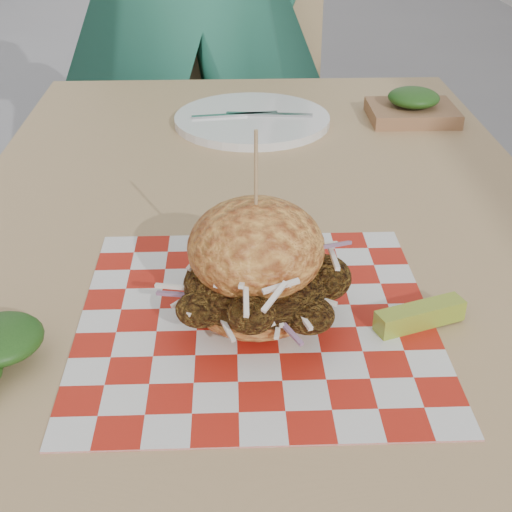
# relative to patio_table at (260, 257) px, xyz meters

# --- Properties ---
(patio_table) EXTENTS (0.80, 1.20, 0.75)m
(patio_table) POSITION_rel_patio_table_xyz_m (0.00, 0.00, 0.00)
(patio_table) COLOR tan
(patio_table) RESTS_ON ground
(patio_chair) EXTENTS (0.50, 0.50, 0.95)m
(patio_chair) POSITION_rel_patio_table_xyz_m (-0.02, 0.94, -0.12)
(patio_chair) COLOR tan
(patio_chair) RESTS_ON ground
(paper_liner) EXTENTS (0.36, 0.36, 0.00)m
(paper_liner) POSITION_rel_patio_table_xyz_m (-0.02, -0.26, 0.08)
(paper_liner) COLOR red
(paper_liner) RESTS_ON patio_table
(sandwich) EXTENTS (0.18, 0.18, 0.20)m
(sandwich) POSITION_rel_patio_table_xyz_m (-0.02, -0.26, 0.14)
(sandwich) COLOR #F19F44
(sandwich) RESTS_ON paper_liner
(pickle_spear) EXTENTS (0.10, 0.05, 0.02)m
(pickle_spear) POSITION_rel_patio_table_xyz_m (0.15, -0.28, 0.09)
(pickle_spear) COLOR #91AE32
(pickle_spear) RESTS_ON paper_liner
(place_setting) EXTENTS (0.27, 0.27, 0.02)m
(place_setting) POSITION_rel_patio_table_xyz_m (0.00, 0.33, 0.09)
(place_setting) COLOR white
(place_setting) RESTS_ON patio_table
(kraft_tray) EXTENTS (0.15, 0.12, 0.06)m
(kraft_tray) POSITION_rel_patio_table_xyz_m (0.28, 0.34, 0.10)
(kraft_tray) COLOR #916341
(kraft_tray) RESTS_ON patio_table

